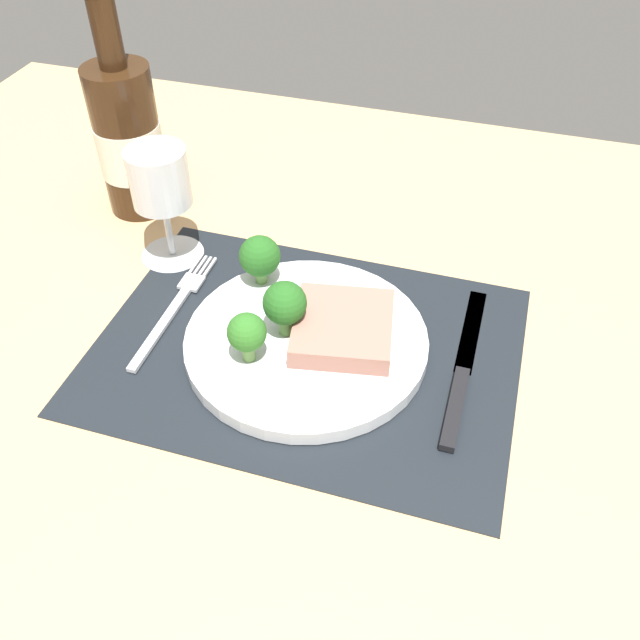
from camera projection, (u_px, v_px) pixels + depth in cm
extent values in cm
cube|color=tan|center=(307.00, 359.00, 72.06)|extent=(140.00, 110.00, 3.00)
cube|color=black|center=(306.00, 348.00, 70.94)|extent=(43.02, 31.87, 0.30)
cylinder|color=silver|center=(306.00, 342.00, 70.29)|extent=(24.91, 24.91, 1.60)
cube|color=#9E6B5B|center=(343.00, 327.00, 69.08)|extent=(11.54, 12.03, 2.22)
cylinder|color=#5B8942|center=(285.00, 326.00, 69.32)|extent=(1.44, 1.44, 2.09)
sphere|color=#235B1E|center=(284.00, 304.00, 67.31)|extent=(4.44, 4.44, 4.44)
cylinder|color=#5B8942|center=(261.00, 275.00, 75.60)|extent=(1.35, 1.35, 1.57)
sphere|color=#235B1E|center=(260.00, 256.00, 73.75)|extent=(4.53, 4.53, 4.53)
cylinder|color=#6B994C|center=(249.00, 351.00, 66.84)|extent=(1.29, 1.29, 1.90)
sphere|color=#2D6B23|center=(247.00, 332.00, 65.07)|extent=(3.84, 3.84, 3.84)
cube|color=silver|center=(160.00, 328.00, 72.58)|extent=(1.00, 13.00, 0.50)
cube|color=silver|center=(191.00, 283.00, 78.02)|extent=(2.40, 2.60, 0.40)
cube|color=silver|center=(196.00, 265.00, 80.38)|extent=(0.30, 3.60, 0.35)
cube|color=silver|center=(200.00, 266.00, 80.25)|extent=(0.30, 3.60, 0.35)
cube|color=silver|center=(205.00, 267.00, 80.13)|extent=(0.30, 3.60, 0.35)
cube|color=silver|center=(210.00, 268.00, 80.00)|extent=(0.30, 3.60, 0.35)
cube|color=black|center=(455.00, 408.00, 64.45)|extent=(1.40, 10.00, 0.80)
cube|color=silver|center=(471.00, 329.00, 72.65)|extent=(1.80, 13.00, 0.30)
cylinder|color=#331E0F|center=(129.00, 141.00, 84.17)|extent=(7.97, 7.97, 18.55)
cylinder|color=silver|center=(131.00, 148.00, 84.81)|extent=(8.12, 8.12, 6.49)
cylinder|color=#331E0F|center=(106.00, 31.00, 75.05)|extent=(3.12, 3.12, 8.14)
cylinder|color=silver|center=(173.00, 253.00, 82.56)|extent=(7.42, 7.42, 0.40)
cylinder|color=silver|center=(168.00, 228.00, 80.01)|extent=(0.80, 0.80, 7.05)
cylinder|color=silver|center=(159.00, 177.00, 75.35)|extent=(6.74, 6.74, 6.58)
cylinder|color=tan|center=(161.00, 190.00, 76.51)|extent=(5.93, 5.93, 3.19)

